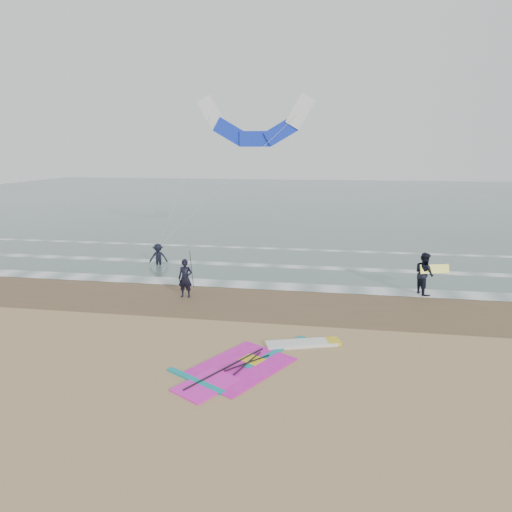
% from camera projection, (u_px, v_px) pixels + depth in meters
% --- Properties ---
extents(ground, '(120.00, 120.00, 0.00)m').
position_uv_depth(ground, '(259.00, 367.00, 13.47)').
color(ground, tan).
rests_on(ground, ground).
extents(sea_water, '(120.00, 80.00, 0.02)m').
position_uv_depth(sea_water, '(317.00, 199.00, 59.58)').
color(sea_water, '#47605E').
rests_on(sea_water, ground).
extents(wet_sand_band, '(120.00, 5.00, 0.01)m').
position_uv_depth(wet_sand_band, '(281.00, 302.00, 19.23)').
color(wet_sand_band, brown).
rests_on(wet_sand_band, ground).
extents(foam_waterline, '(120.00, 9.15, 0.02)m').
position_uv_depth(foam_waterline, '(291.00, 274.00, 23.49)').
color(foam_waterline, white).
rests_on(foam_waterline, ground).
extents(windsurf_rig, '(5.05, 4.79, 0.12)m').
position_uv_depth(windsurf_rig, '(259.00, 360.00, 13.85)').
color(windsurf_rig, white).
rests_on(windsurf_rig, ground).
extents(person_standing, '(0.62, 0.41, 1.69)m').
position_uv_depth(person_standing, '(185.00, 278.00, 19.73)').
color(person_standing, black).
rests_on(person_standing, ground).
extents(person_walking, '(1.02, 1.13, 1.90)m').
position_uv_depth(person_walking, '(424.00, 274.00, 20.09)').
color(person_walking, black).
rests_on(person_walking, ground).
extents(person_wading, '(1.13, 0.84, 1.57)m').
position_uv_depth(person_wading, '(158.00, 252.00, 25.24)').
color(person_wading, black).
rests_on(person_wading, ground).
extents(held_pole, '(0.17, 0.86, 1.82)m').
position_uv_depth(held_pole, '(192.00, 270.00, 19.60)').
color(held_pole, black).
rests_on(held_pole, ground).
extents(carried_kiteboard, '(1.30, 0.51, 0.39)m').
position_uv_depth(carried_kiteboard, '(435.00, 269.00, 19.88)').
color(carried_kiteboard, yellow).
rests_on(carried_kiteboard, ground).
extents(surf_kite, '(8.34, 3.00, 8.33)m').
position_uv_depth(surf_kite, '(255.00, 126.00, 25.64)').
color(surf_kite, white).
rests_on(surf_kite, ground).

